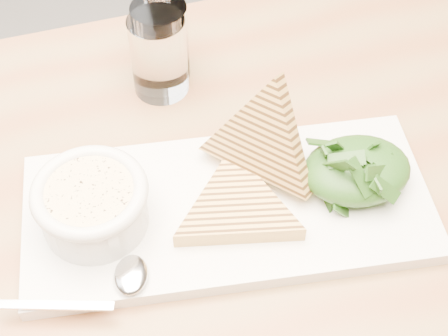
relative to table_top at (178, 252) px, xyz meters
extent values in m
cube|color=olive|center=(0.00, 0.00, 0.00)|extent=(1.15, 0.82, 0.04)
cylinder|color=olive|center=(0.50, 0.32, -0.37)|extent=(0.06, 0.06, 0.71)
cube|color=white|center=(0.06, 0.02, 0.03)|extent=(0.43, 0.22, 0.02)
cylinder|color=white|center=(-0.08, 0.03, 0.06)|extent=(0.11, 0.11, 0.04)
cylinder|color=#F5D295|center=(-0.08, 0.03, 0.08)|extent=(0.09, 0.09, 0.01)
torus|color=white|center=(-0.08, 0.03, 0.09)|extent=(0.11, 0.11, 0.01)
ellipsoid|color=black|center=(0.19, 0.02, 0.06)|extent=(0.11, 0.09, 0.04)
ellipsoid|color=silver|center=(-0.05, -0.04, 0.04)|extent=(0.04, 0.05, 0.01)
cube|color=silver|center=(-0.12, -0.06, 0.04)|extent=(0.11, 0.03, 0.00)
cylinder|color=white|center=(0.03, 0.25, 0.07)|extent=(0.07, 0.07, 0.10)
cylinder|color=white|center=(0.02, 0.22, 0.07)|extent=(0.07, 0.07, 0.10)
camera|label=1|loc=(-0.04, -0.38, 0.60)|focal=55.00mm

